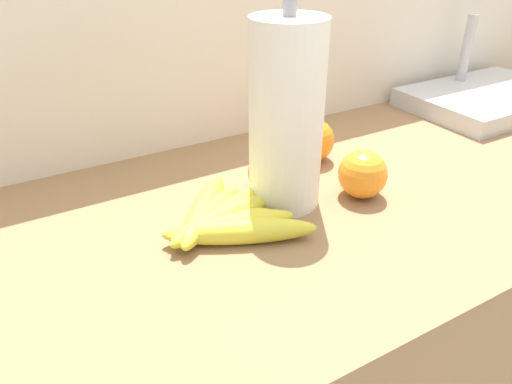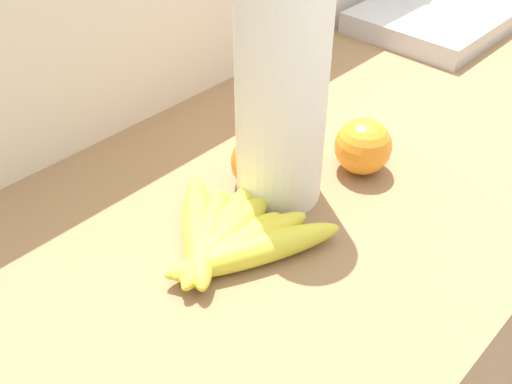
{
  "view_description": "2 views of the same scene",
  "coord_description": "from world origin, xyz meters",
  "px_view_note": "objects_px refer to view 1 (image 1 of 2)",
  "views": [
    {
      "loc": [
        -0.68,
        -0.55,
        1.32
      ],
      "look_at": [
        -0.35,
        0.01,
        0.96
      ],
      "focal_mm": 34.05,
      "sensor_mm": 36.0,
      "label": 1
    },
    {
      "loc": [
        -0.77,
        -0.38,
        1.42
      ],
      "look_at": [
        -0.38,
        -0.01,
        0.99
      ],
      "focal_mm": 41.06,
      "sensor_mm": 36.0,
      "label": 2
    }
  ],
  "objects_px": {
    "orange_back_left": "(312,140)",
    "sink_basin": "(489,97)",
    "orange_back_right": "(271,173)",
    "paper_towel_roll": "(286,117)",
    "orange_center": "(363,174)",
    "banana_bunch": "(222,220)"
  },
  "relations": [
    {
      "from": "banana_bunch",
      "to": "orange_back_left",
      "type": "relative_size",
      "value": 2.82
    },
    {
      "from": "orange_back_right",
      "to": "orange_center",
      "type": "distance_m",
      "value": 0.15
    },
    {
      "from": "orange_center",
      "to": "sink_basin",
      "type": "height_order",
      "value": "sink_basin"
    },
    {
      "from": "orange_back_left",
      "to": "sink_basin",
      "type": "distance_m",
      "value": 0.55
    },
    {
      "from": "orange_back_left",
      "to": "orange_back_right",
      "type": "distance_m",
      "value": 0.15
    },
    {
      "from": "banana_bunch",
      "to": "paper_towel_roll",
      "type": "relative_size",
      "value": 0.72
    },
    {
      "from": "orange_back_left",
      "to": "orange_back_right",
      "type": "relative_size",
      "value": 1.07
    },
    {
      "from": "orange_back_right",
      "to": "paper_towel_roll",
      "type": "bearing_deg",
      "value": -78.7
    },
    {
      "from": "orange_back_left",
      "to": "paper_towel_roll",
      "type": "xyz_separation_m",
      "value": [
        -0.13,
        -0.1,
        0.1
      ]
    },
    {
      "from": "orange_back_left",
      "to": "paper_towel_roll",
      "type": "height_order",
      "value": "paper_towel_roll"
    },
    {
      "from": "orange_back_left",
      "to": "orange_center",
      "type": "xyz_separation_m",
      "value": [
        -0.01,
        -0.15,
        -0.0
      ]
    },
    {
      "from": "banana_bunch",
      "to": "sink_basin",
      "type": "relative_size",
      "value": 0.58
    },
    {
      "from": "orange_center",
      "to": "sink_basin",
      "type": "relative_size",
      "value": 0.2
    },
    {
      "from": "paper_towel_roll",
      "to": "sink_basin",
      "type": "height_order",
      "value": "paper_towel_roll"
    },
    {
      "from": "orange_center",
      "to": "paper_towel_roll",
      "type": "height_order",
      "value": "paper_towel_roll"
    },
    {
      "from": "banana_bunch",
      "to": "sink_basin",
      "type": "xyz_separation_m",
      "value": [
        0.81,
        0.16,
        0.0
      ]
    },
    {
      "from": "banana_bunch",
      "to": "orange_back_left",
      "type": "xyz_separation_m",
      "value": [
        0.26,
        0.13,
        0.02
      ]
    },
    {
      "from": "orange_back_right",
      "to": "sink_basin",
      "type": "xyz_separation_m",
      "value": [
        0.69,
        0.1,
        -0.02
      ]
    },
    {
      "from": "banana_bunch",
      "to": "orange_center",
      "type": "xyz_separation_m",
      "value": [
        0.25,
        -0.02,
        0.02
      ]
    },
    {
      "from": "orange_back_right",
      "to": "paper_towel_roll",
      "type": "height_order",
      "value": "paper_towel_roll"
    },
    {
      "from": "orange_back_left",
      "to": "paper_towel_roll",
      "type": "bearing_deg",
      "value": -141.79
    },
    {
      "from": "orange_back_left",
      "to": "orange_back_right",
      "type": "bearing_deg",
      "value": -152.36
    }
  ]
}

